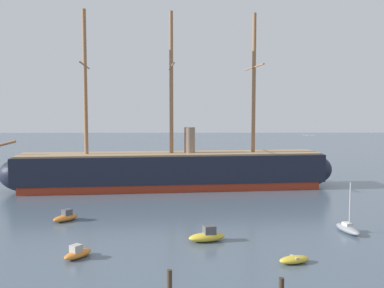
{
  "coord_description": "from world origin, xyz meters",
  "views": [
    {
      "loc": [
        -2.61,
        -25.75,
        13.58
      ],
      "look_at": [
        -1.94,
        32.45,
        8.62
      ],
      "focal_mm": 42.58,
      "sensor_mm": 36.0,
      "label": 1
    }
  ],
  "objects": [
    {
      "name": "motorboat_mid_left",
      "position": [
        -16.88,
        27.0,
        0.48
      ],
      "size": [
        3.13,
        3.36,
        1.37
      ],
      "color": "orange",
      "rests_on": "ground"
    },
    {
      "name": "dinghy_foreground_right",
      "position": [
        6.64,
        12.3,
        0.33
      ],
      "size": [
        3.03,
        2.0,
        0.66
      ],
      "color": "gold",
      "rests_on": "ground"
    },
    {
      "name": "mooring_piling_left_pair",
      "position": [
        -3.84,
        5.27,
        1.04
      ],
      "size": [
        0.38,
        0.38,
        2.08
      ],
      "primitive_type": "cylinder",
      "color": "#423323",
      "rests_on": "ground"
    },
    {
      "name": "sailboat_mid_right",
      "position": [
        14.61,
        21.66,
        0.46
      ],
      "size": [
        2.13,
        4.38,
        5.47
      ],
      "color": "gray",
      "rests_on": "ground"
    },
    {
      "name": "motorboat_near_centre",
      "position": [
        -0.56,
        18.76,
        0.56
      ],
      "size": [
        4.05,
        2.54,
        1.58
      ],
      "color": "gold",
      "rests_on": "ground"
    },
    {
      "name": "tall_ship",
      "position": [
        -5.08,
        47.72,
        3.1
      ],
      "size": [
        59.19,
        14.58,
        28.48
      ],
      "color": "maroon",
      "rests_on": "ground"
    },
    {
      "name": "seagull_in_flight",
      "position": [
        10.53,
        23.02,
        10.34
      ],
      "size": [
        1.32,
        0.71,
        0.14
      ],
      "color": "silver"
    },
    {
      "name": "motorboat_foreground_left",
      "position": [
        -12.36,
        13.91,
        0.44
      ],
      "size": [
        2.7,
        3.14,
        1.24
      ],
      "color": "orange",
      "rests_on": "ground"
    }
  ]
}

